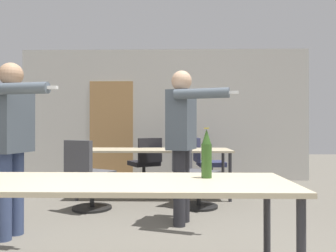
{
  "coord_description": "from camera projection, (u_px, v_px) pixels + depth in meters",
  "views": [
    {
      "loc": [
        0.22,
        -1.5,
        1.08
      ],
      "look_at": [
        0.15,
        2.1,
        1.1
      ],
      "focal_mm": 35.0,
      "sensor_mm": 36.0,
      "label": 1
    }
  ],
  "objects": [
    {
      "name": "office_chair_near_pushed",
      "position": [
        146.0,
        165.0,
        5.81
      ],
      "size": [
        0.65,
        0.67,
        0.9
      ],
      "rotation": [
        0.0,
        0.0,
        0.52
      ],
      "color": "black",
      "rests_on": "ground_plane"
    },
    {
      "name": "beer_bottle",
      "position": [
        207.0,
        154.0,
        2.19
      ],
      "size": [
        0.07,
        0.07,
        0.34
      ],
      "color": "#2D511E",
      "rests_on": "conference_table_near"
    },
    {
      "name": "conference_table_near",
      "position": [
        112.0,
        190.0,
        2.08
      ],
      "size": [
        2.25,
        0.76,
        0.74
      ],
      "color": "#C6B793",
      "rests_on": "ground_plane"
    },
    {
      "name": "drink_cup",
      "position": [
        179.0,
        145.0,
        5.32
      ],
      "size": [
        0.09,
        0.09,
        0.11
      ],
      "color": "#E05123",
      "rests_on": "conference_table_far"
    },
    {
      "name": "office_chair_mid_tucked",
      "position": [
        207.0,
        165.0,
        5.81
      ],
      "size": [
        0.57,
        0.52,
        0.9
      ],
      "rotation": [
        0.0,
        0.0,
        4.81
      ],
      "color": "black",
      "rests_on": "ground_plane"
    },
    {
      "name": "office_chair_side_rolled",
      "position": [
        88.0,
        177.0,
        4.29
      ],
      "size": [
        0.64,
        0.67,
        0.92
      ],
      "rotation": [
        0.0,
        0.0,
        5.79
      ],
      "color": "black",
      "rests_on": "ground_plane"
    },
    {
      "name": "person_near_casual",
      "position": [
        12.0,
        132.0,
        3.22
      ],
      "size": [
        0.76,
        0.73,
        1.72
      ],
      "rotation": [
        0.0,
        0.0,
        -1.76
      ],
      "color": "#3D4C75",
      "rests_on": "ground_plane"
    },
    {
      "name": "person_center_tall",
      "position": [
        183.0,
        131.0,
        3.68
      ],
      "size": [
        0.74,
        0.79,
        1.73
      ],
      "rotation": [
        0.0,
        0.0,
        -1.87
      ],
      "color": "#28282D",
      "rests_on": "ground_plane"
    },
    {
      "name": "office_chair_far_right",
      "position": [
        194.0,
        176.0,
        4.49
      ],
      "size": [
        0.68,
        0.66,
        0.91
      ],
      "rotation": [
        0.0,
        0.0,
        4.12
      ],
      "color": "black",
      "rests_on": "ground_plane"
    },
    {
      "name": "conference_table_far",
      "position": [
        155.0,
        153.0,
        5.17
      ],
      "size": [
        2.38,
        0.82,
        0.74
      ],
      "color": "#C6B793",
      "rests_on": "ground_plane"
    },
    {
      "name": "back_wall",
      "position": [
        163.0,
        115.0,
        6.82
      ],
      "size": [
        5.95,
        0.12,
        2.71
      ],
      "color": "beige",
      "rests_on": "ground_plane"
    }
  ]
}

